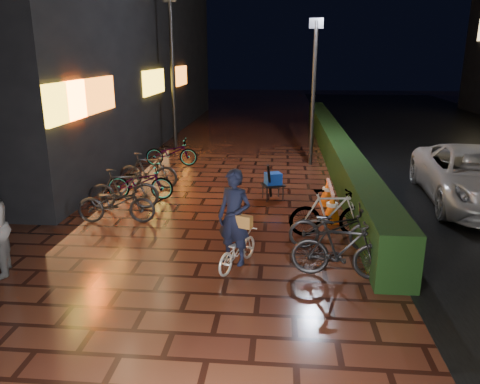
# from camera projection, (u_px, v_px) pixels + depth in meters

# --- Properties ---
(ground) EXTENTS (80.00, 80.00, 0.00)m
(ground) POSITION_uv_depth(u_px,v_px,m) (209.00, 240.00, 9.58)
(ground) COLOR #381911
(ground) RESTS_ON ground
(hedge) EXTENTS (0.70, 20.00, 1.00)m
(hedge) POSITION_uv_depth(u_px,v_px,m) (334.00, 145.00, 16.79)
(hedge) COLOR black
(hedge) RESTS_ON ground
(van) EXTENTS (2.67, 5.18, 1.40)m
(van) POSITION_uv_depth(u_px,v_px,m) (475.00, 177.00, 11.63)
(van) COLOR #AEADB2
(van) RESTS_ON ground
(storefront_block) EXTENTS (12.09, 22.00, 9.00)m
(storefront_block) POSITION_uv_depth(u_px,v_px,m) (29.00, 32.00, 20.06)
(storefront_block) COLOR black
(storefront_block) RESTS_ON ground
(lamp_post_hedge) EXTENTS (0.45, 0.14, 4.71)m
(lamp_post_hedge) POSITION_uv_depth(u_px,v_px,m) (314.00, 87.00, 15.26)
(lamp_post_hedge) COLOR black
(lamp_post_hedge) RESTS_ON ground
(lamp_post_sf) EXTENTS (0.56, 0.23, 5.85)m
(lamp_post_sf) POSITION_uv_depth(u_px,v_px,m) (172.00, 65.00, 17.94)
(lamp_post_sf) COLOR black
(lamp_post_sf) RESTS_ON ground
(cyclist) EXTENTS (0.91, 1.33, 1.81)m
(cyclist) POSITION_uv_depth(u_px,v_px,m) (236.00, 232.00, 8.14)
(cyclist) COLOR silver
(cyclist) RESTS_ON ground
(traffic_barrier) EXTENTS (0.43, 1.67, 0.67)m
(traffic_barrier) POSITION_uv_depth(u_px,v_px,m) (330.00, 199.00, 11.09)
(traffic_barrier) COLOR #D75B0B
(traffic_barrier) RESTS_ON ground
(cart_assembly) EXTENTS (0.66, 0.71, 1.02)m
(cart_assembly) POSITION_uv_depth(u_px,v_px,m) (273.00, 180.00, 12.03)
(cart_assembly) COLOR black
(cart_assembly) RESTS_ON ground
(parked_bikes_storefront) EXTENTS (1.90, 6.27, 1.01)m
(parked_bikes_storefront) POSITION_uv_depth(u_px,v_px,m) (143.00, 177.00, 12.54)
(parked_bikes_storefront) COLOR black
(parked_bikes_storefront) RESTS_ON ground
(parked_bikes_hedge) EXTENTS (1.76, 2.54, 1.01)m
(parked_bikes_hedge) POSITION_uv_depth(u_px,v_px,m) (335.00, 229.00, 8.82)
(parked_bikes_hedge) COLOR black
(parked_bikes_hedge) RESTS_ON ground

